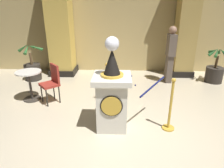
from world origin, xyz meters
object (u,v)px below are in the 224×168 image
(stanchion_near, at_px, (170,112))
(stanchion_far, at_px, (107,89))
(potted_palm_right, at_px, (215,72))
(potted_palm_left, at_px, (32,69))
(cafe_table, at_px, (30,82))
(cafe_chair_red, at_px, (52,80))
(pedestal_clock, at_px, (112,95))
(bystander_guest, at_px, (170,53))

(stanchion_near, relative_size, stanchion_far, 1.04)
(potted_palm_right, bearing_deg, stanchion_far, -154.17)
(potted_palm_left, relative_size, potted_palm_right, 1.07)
(stanchion_near, distance_m, potted_palm_left, 4.66)
(cafe_table, distance_m, cafe_chair_red, 0.62)
(pedestal_clock, relative_size, cafe_chair_red, 1.87)
(pedestal_clock, relative_size, cafe_table, 2.35)
(stanchion_far, relative_size, potted_palm_right, 0.92)
(stanchion_far, xyz_separation_m, potted_palm_right, (3.29, 1.59, -0.02))
(stanchion_far, relative_size, bystander_guest, 0.60)
(stanchion_near, xyz_separation_m, potted_palm_right, (2.01, 2.69, -0.04))
(potted_palm_left, bearing_deg, cafe_chair_red, -53.56)
(potted_palm_left, bearing_deg, bystander_guest, -0.75)
(potted_palm_left, height_order, cafe_table, potted_palm_left)
(potted_palm_right, height_order, cafe_chair_red, potted_palm_right)
(stanchion_near, xyz_separation_m, stanchion_far, (-1.28, 1.10, -0.02))
(potted_palm_right, distance_m, bystander_guest, 1.57)
(pedestal_clock, relative_size, stanchion_near, 1.68)
(stanchion_far, bearing_deg, potted_palm_left, 147.66)
(pedestal_clock, xyz_separation_m, cafe_chair_red, (-1.51, 1.07, -0.12))
(bystander_guest, distance_m, cafe_table, 4.08)
(potted_palm_left, height_order, bystander_guest, bystander_guest)
(bystander_guest, bearing_deg, potted_palm_left, 179.25)
(potted_palm_left, relative_size, cafe_chair_red, 1.25)
(cafe_table, height_order, cafe_chair_red, cafe_chair_red)
(stanchion_near, bearing_deg, potted_palm_right, 53.18)
(stanchion_near, xyz_separation_m, cafe_chair_red, (-2.63, 1.11, 0.20))
(stanchion_far, distance_m, potted_palm_right, 3.66)
(pedestal_clock, xyz_separation_m, potted_palm_right, (3.13, 2.65, -0.36))
(stanchion_near, distance_m, cafe_chair_red, 2.86)
(pedestal_clock, relative_size, stanchion_far, 1.74)
(potted_palm_left, height_order, potted_palm_right, potted_palm_left)
(potted_palm_left, xyz_separation_m, cafe_table, (0.56, -1.48, 0.14))
(potted_palm_left, bearing_deg, cafe_table, -69.25)
(stanchion_far, bearing_deg, stanchion_near, -40.58)
(stanchion_near, relative_size, potted_palm_right, 0.95)
(stanchion_near, relative_size, cafe_table, 1.40)
(stanchion_far, bearing_deg, cafe_table, 176.69)
(pedestal_clock, distance_m, stanchion_far, 1.12)
(pedestal_clock, bearing_deg, bystander_guest, 57.08)
(bystander_guest, distance_m, cafe_chair_red, 3.55)
(stanchion_near, bearing_deg, cafe_chair_red, 157.15)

